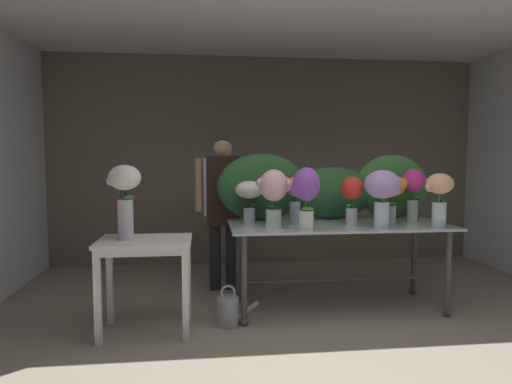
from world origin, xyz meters
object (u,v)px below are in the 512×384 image
vase_sunset_carnations (390,191)px  side_table_white (145,253)px  display_table_glass (338,237)px  florist (223,198)px  vase_coral_freesia (295,196)px  watering_can (229,311)px  vase_scarlet_peonies (352,195)px  vase_magenta_hydrangea (413,188)px  vase_ivory_dahlias (249,195)px  vase_blush_roses (274,191)px  vase_peach_lilies (439,194)px  vase_violet_ranunculus (306,192)px  vase_white_roses_tall (125,192)px  vase_lilac_snapdragons (383,191)px

vase_sunset_carnations → side_table_white: bearing=-172.3°
display_table_glass → florist: 1.28m
vase_coral_freesia → watering_can: 1.16m
vase_scarlet_peonies → vase_magenta_hydrangea: size_ratio=0.88×
watering_can → side_table_white: bearing=-175.8°
vase_coral_freesia → vase_ivory_dahlias: (-0.42, 0.07, 0.01)m
florist → vase_blush_roses: bearing=-64.8°
display_table_glass → vase_sunset_carnations: bearing=-7.4°
vase_coral_freesia → vase_ivory_dahlias: vase_coral_freesia is taller
side_table_white → vase_magenta_hydrangea: (2.40, 0.38, 0.47)m
vase_coral_freesia → vase_magenta_hydrangea: (1.12, -0.00, 0.06)m
vase_sunset_carnations → vase_magenta_hydrangea: 0.28m
vase_peach_lilies → vase_blush_roses: bearing=173.5°
vase_blush_roses → watering_can: size_ratio=1.42×
vase_violet_ranunculus → vase_ivory_dahlias: size_ratio=1.34×
vase_coral_freesia → vase_white_roses_tall: vase_white_roses_tall is taller
watering_can → vase_scarlet_peonies: bearing=10.3°
vase_lilac_snapdragons → watering_can: size_ratio=1.41×
vase_peach_lilies → vase_sunset_carnations: size_ratio=1.04×
vase_sunset_carnations → vase_white_roses_tall: 2.30m
vase_peach_lilies → vase_lilac_snapdragons: size_ratio=0.94×
display_table_glass → watering_can: bearing=-163.5°
vase_sunset_carnations → watering_can: size_ratio=1.27×
vase_scarlet_peonies → vase_blush_roses: (-0.71, -0.04, 0.04)m
vase_blush_roses → vase_violet_ranunculus: 0.29m
vase_scarlet_peonies → watering_can: vase_scarlet_peonies is taller
vase_sunset_carnations → vase_ivory_dahlias: bearing=172.5°
vase_lilac_snapdragons → vase_magenta_hydrangea: 0.54m
vase_scarlet_peonies → vase_ivory_dahlias: vase_scarlet_peonies is taller
vase_white_roses_tall → vase_blush_roses: bearing=9.8°
vase_scarlet_peonies → vase_peach_lilies: bearing=-16.0°
vase_blush_roses → vase_coral_freesia: bearing=38.7°
florist → vase_ivory_dahlias: (0.21, -0.61, 0.08)m
side_table_white → vase_ivory_dahlias: size_ratio=1.92×
side_table_white → vase_peach_lilies: (2.48, 0.05, 0.44)m
watering_can → vase_ivory_dahlias: bearing=62.7°
vase_coral_freesia → vase_blush_roses: (-0.22, -0.18, 0.06)m
vase_violet_ranunculus → vase_magenta_hydrangea: size_ratio=1.05×
vase_lilac_snapdragons → watering_can: 1.64m
vase_blush_roses → vase_ivory_dahlias: (-0.19, 0.25, -0.05)m
vase_white_roses_tall → side_table_white: bearing=-0.5°
vase_scarlet_peonies → vase_violet_ranunculus: 0.52m
side_table_white → vase_violet_ranunculus: size_ratio=1.44×
vase_coral_freesia → vase_lilac_snapdragons: vase_lilac_snapdragons is taller
vase_scarlet_peonies → vase_violet_ranunculus: (-0.47, -0.21, 0.05)m
florist → vase_blush_roses: size_ratio=3.16×
vase_coral_freesia → vase_sunset_carnations: 0.86m
vase_scarlet_peonies → vase_violet_ranunculus: bearing=-155.4°
florist → vase_white_roses_tall: florist is taller
florist → vase_violet_ranunculus: florist is taller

